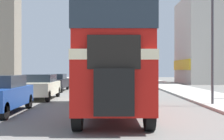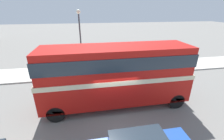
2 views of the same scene
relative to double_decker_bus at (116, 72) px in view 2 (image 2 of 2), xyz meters
The scene contains 5 objects.
ground_plane 2.48m from the double_decker_bus, 155.66° to the left, with size 120.00×120.00×0.00m, color slate.
sidewalk_right 6.57m from the double_decker_bus, ahead, with size 3.50×120.00×0.12m.
double_decker_bus is the anchor object (origin of this frame).
pedestrian_walking 8.44m from the double_decker_bus, 34.69° to the left, with size 0.32×0.32×1.60m.
street_lamp 5.57m from the double_decker_bus, 24.25° to the left, with size 0.36×0.36×5.86m.
Camera 2 is at (-7.76, 1.47, 6.08)m, focal length 24.00 mm.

